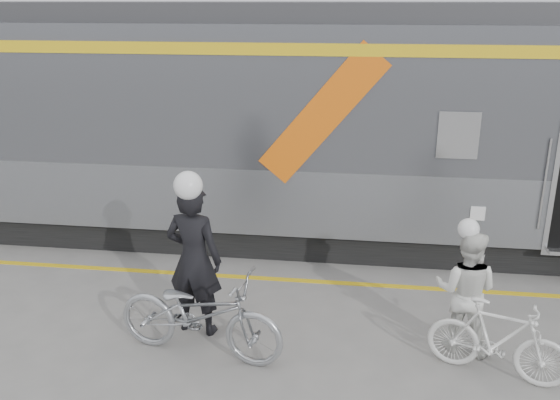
% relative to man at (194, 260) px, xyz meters
% --- Properties ---
extents(ground, '(90.00, 90.00, 0.00)m').
position_rel_man_xyz_m(ground, '(1.47, -0.55, -1.01)').
color(ground, slate).
rests_on(ground, ground).
extents(train, '(24.00, 3.17, 4.10)m').
position_rel_man_xyz_m(train, '(3.26, 3.65, 1.04)').
color(train, black).
rests_on(train, ground).
extents(safety_strip, '(24.00, 0.12, 0.01)m').
position_rel_man_xyz_m(safety_strip, '(1.47, 1.60, -1.01)').
color(safety_strip, gold).
rests_on(safety_strip, ground).
extents(man, '(0.81, 0.61, 2.02)m').
position_rel_man_xyz_m(man, '(0.00, 0.00, 0.00)').
color(man, black).
rests_on(man, ground).
extents(bicycle_left, '(2.22, 1.10, 1.11)m').
position_rel_man_xyz_m(bicycle_left, '(0.20, -0.55, -0.45)').
color(bicycle_left, '#9FA2A6').
rests_on(bicycle_left, ground).
extents(woman, '(0.91, 0.81, 1.57)m').
position_rel_man_xyz_m(woman, '(3.37, 0.03, -0.22)').
color(woman, silver).
rests_on(woman, ground).
extents(bicycle_right, '(1.65, 0.93, 0.95)m').
position_rel_man_xyz_m(bicycle_right, '(3.67, -0.52, -0.53)').
color(bicycle_right, silver).
rests_on(bicycle_right, ground).
extents(helmet_man, '(0.35, 0.35, 0.35)m').
position_rel_man_xyz_m(helmet_man, '(0.00, 0.00, 1.19)').
color(helmet_man, white).
rests_on(helmet_man, man).
extents(helmet_woman, '(0.25, 0.25, 0.25)m').
position_rel_man_xyz_m(helmet_woman, '(3.37, 0.03, 0.69)').
color(helmet_woman, white).
rests_on(helmet_woman, woman).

